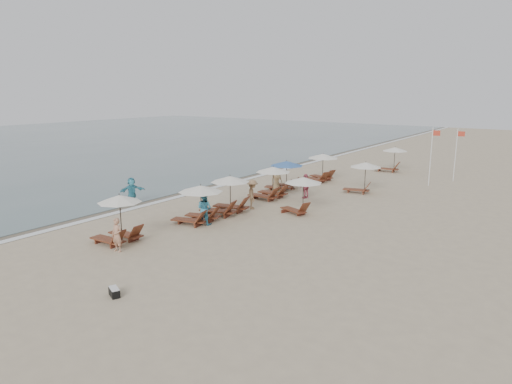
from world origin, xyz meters
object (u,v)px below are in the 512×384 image
Objects in this scene: lounger_station_4 at (284,174)px; duffel_bag at (114,292)px; beachgoer_near at (117,235)px; beachgoer_mid_a at (204,209)px; lounger_station_2 at (226,196)px; beachgoer_mid_b at (253,194)px; waterline_walker at (132,191)px; lounger_station_5 at (320,167)px; inland_station_0 at (300,190)px; lounger_station_0 at (118,220)px; inland_station_1 at (362,173)px; inland_station_2 at (391,157)px; lounger_station_3 at (270,183)px; beachgoer_far_a at (306,186)px; flag_pole_near at (431,154)px; beachgoer_far_b at (277,179)px; lounger_station_1 at (198,203)px.

lounger_station_4 is 19.52m from duffel_bag.
beachgoer_near is 0.88× the size of beachgoer_mid_a.
lounger_station_2 is 1.54× the size of beachgoer_mid_b.
lounger_station_5 is at bearing -0.12° from waterline_walker.
beachgoer_mid_b is at bearing -168.25° from inland_station_0.
lounger_station_0 is 0.93× the size of inland_station_1.
beachgoer_mid_a is (-2.50, -22.37, -0.41)m from inland_station_2.
beachgoer_mid_b is at bearing -97.43° from inland_station_2.
lounger_station_3 is at bearing 87.14° from beachgoer_near.
beachgoer_far_a is at bearing -71.01° from lounger_station_5.
beachgoer_near is 0.35× the size of flag_pole_near.
lounger_station_5 reaches higher than beachgoer_far_b.
lounger_station_0 is 0.90× the size of lounger_station_3.
inland_station_0 is 1.52× the size of beachgoer_far_b.
lounger_station_4 is at bearing -156.47° from inland_station_1.
lounger_station_2 is 8.05m from beachgoer_near.
lounger_station_5 is (-0.11, 7.46, 0.08)m from lounger_station_3.
flag_pole_near reaches higher than beachgoer_mid_a.
lounger_station_0 is 6.24m from duffel_bag.
waterline_walker is 14.03m from duffel_bag.
lounger_station_5 reaches higher than lounger_station_1.
waterline_walker is at bearing -178.47° from beachgoer_far_b.
lounger_station_4 is 1.56× the size of waterline_walker.
beachgoer_mid_a is 9.65m from beachgoer_far_b.
beachgoer_mid_a is (0.43, -2.44, -0.16)m from lounger_station_2.
lounger_station_5 is at bearing 90.81° from lounger_station_3.
flag_pole_near is (14.03, 17.26, 1.61)m from waterline_walker.
lounger_station_3 reaches higher than beachgoer_far_a.
lounger_station_0 is 9.16m from beachgoer_mid_b.
lounger_station_2 reaches higher than lounger_station_1.
lounger_station_1 reaches higher than beachgoer_far_a.
lounger_station_0 is at bearing -92.11° from lounger_station_5.
lounger_station_3 is at bearing 90.38° from lounger_station_1.
lounger_station_0 is 27.37m from inland_station_2.
lounger_station_3 reaches higher than lounger_station_1.
lounger_station_5 is at bearing -156.33° from flag_pole_near.
lounger_station_4 is 1.52× the size of beachgoer_mid_a.
lounger_station_1 is 1.01× the size of lounger_station_3.
flag_pole_near is (7.53, 15.59, 1.42)m from lounger_station_2.
beachgoer_mid_b reaches higher than waterline_walker.
beachgoer_far_a is (-1.69, 3.77, -0.61)m from inland_station_0.
lounger_station_1 is 0.99× the size of lounger_station_5.
lounger_station_2 reaches higher than lounger_station_4.
inland_station_0 is at bearing 34.88° from lounger_station_2.
beachgoer_mid_a is (0.60, -14.65, -0.27)m from lounger_station_5.
beachgoer_near is (0.19, -12.79, -0.30)m from lounger_station_3.
flag_pole_near is at bearing 67.28° from lounger_station_1.
inland_station_2 is 13.44m from beachgoer_far_b.
lounger_station_0 is 10.64m from inland_station_0.
beachgoer_near is at bearing -89.17° from lounger_station_5.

